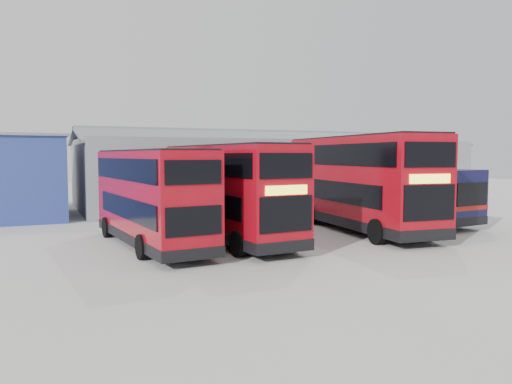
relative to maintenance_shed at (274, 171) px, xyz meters
name	(u,v)px	position (x,y,z in m)	size (l,w,h in m)	color
ground_plane	(318,258)	(-8.00, -20.00, -2.60)	(120.00, 120.00, 0.00)	#AFAFA9
maintenance_shed	(274,171)	(0.00, 0.00, 0.00)	(30.50, 12.00, 5.89)	gray
double_decker_left	(151,199)	(-13.27, -15.07, -0.55)	(3.19, 9.92, 4.13)	maroon
double_decker_centre	(227,193)	(-9.76, -15.01, -0.43)	(3.19, 10.46, 4.36)	maroon
double_decker_right	(358,184)	(-2.46, -14.80, -0.18)	(3.87, 11.71, 4.87)	maroon
single_decker_blue	(386,194)	(1.54, -12.13, -1.04)	(4.00, 11.85, 3.15)	#0C1136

